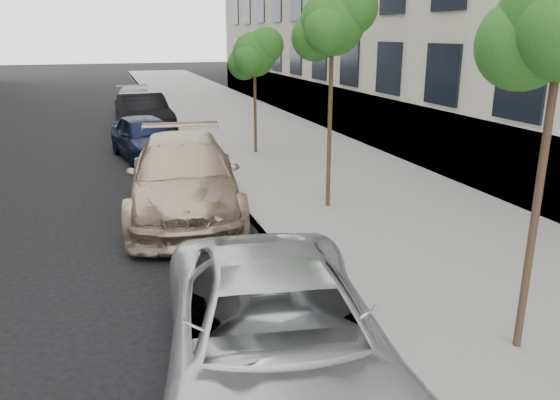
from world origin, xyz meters
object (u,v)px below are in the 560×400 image
tree_far (255,54)px  sedan_black (144,114)px  minivan (276,337)px  suv (184,177)px  tree_mid (334,23)px  sedan_blue (145,137)px  sedan_rear (136,101)px

tree_far → sedan_black: bearing=119.1°
minivan → suv: bearing=99.2°
tree_mid → tree_far: 6.56m
tree_mid → sedan_blue: bearing=117.2°
tree_far → sedan_rear: tree_far is taller
suv → sedan_rear: suv is taller
sedan_blue → sedan_rear: bearing=78.8°
sedan_black → sedan_rear: 5.55m
minivan → sedan_rear: bearing=99.2°
tree_far → sedan_blue: size_ratio=0.96×
tree_mid → suv: tree_mid is taller
sedan_rear → sedan_black: bearing=-90.3°
suv → sedan_black: bearing=97.2°
tree_far → minivan: bearing=-104.6°
suv → sedan_black: 11.61m
tree_mid → sedan_rear: bearing=100.5°
sedan_black → sedan_rear: size_ratio=1.02×
tree_far → minivan: tree_far is taller
sedan_blue → suv: bearing=-95.8°
tree_far → sedan_rear: size_ratio=0.86×
minivan → suv: size_ratio=0.90×
sedan_black → sedan_rear: bearing=83.6°
tree_mid → minivan: tree_mid is taller
tree_far → minivan: (-3.33, -12.81, -2.68)m
sedan_rear → suv: bearing=-90.3°
tree_far → suv: tree_far is taller
tree_far → sedan_black: 7.33m
tree_mid → minivan: bearing=-117.8°
minivan → tree_mid: bearing=71.4°
minivan → sedan_blue: (-0.38, 13.51, -0.02)m
minivan → sedan_black: bearing=99.2°
tree_mid → sedan_blue: tree_mid is taller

